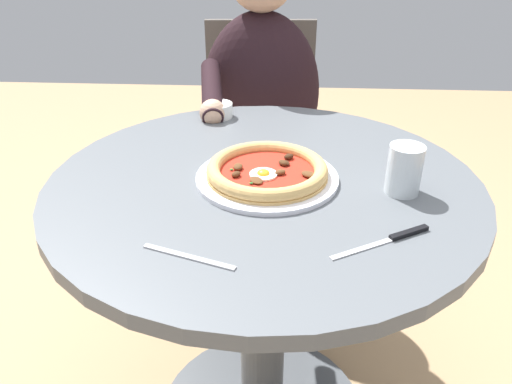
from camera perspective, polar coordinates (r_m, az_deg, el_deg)
dining_table at (r=1.16m, az=0.81°, el=-7.56°), size 0.89×0.89×0.74m
pizza_on_plate at (r=1.03m, az=1.26°, el=2.23°), size 0.29×0.29×0.04m
water_glass at (r=1.02m, az=16.29°, el=2.09°), size 0.07×0.07×0.10m
steak_knife at (r=0.89m, az=15.37°, el=-4.95°), size 0.18×0.11×0.01m
ramekin_capers at (r=1.37m, az=-4.33°, el=9.22°), size 0.08×0.08×0.04m
fork_utensil at (r=0.82m, az=-7.59°, el=-7.22°), size 0.16×0.06×0.00m
diner_person at (r=1.72m, az=0.48°, el=4.77°), size 0.38×0.50×1.15m
cafe_chair_diner at (r=1.86m, az=0.51°, el=7.28°), size 0.46×0.46×0.89m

